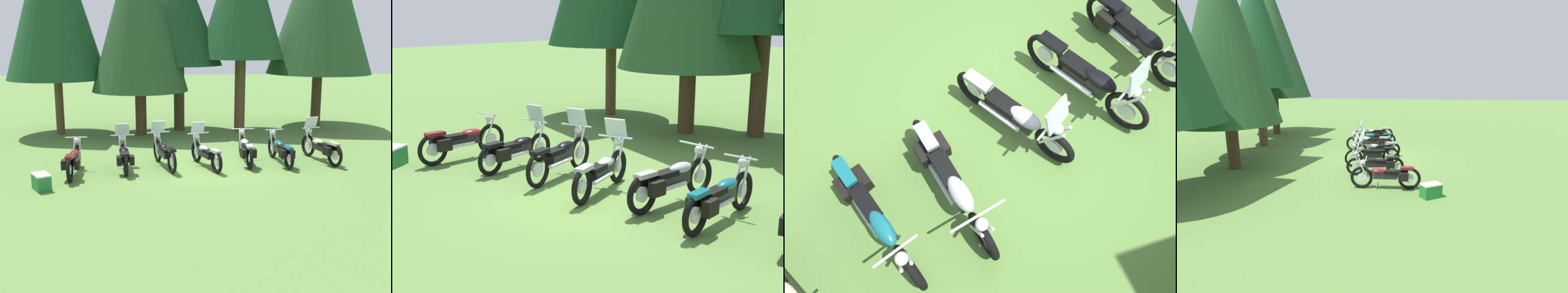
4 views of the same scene
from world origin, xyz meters
TOP-DOWN VIEW (x-y plane):
  - ground_plane at (0.00, 0.00)m, footprint 80.00×80.00m
  - motorcycle_0 at (-3.89, -0.78)m, footprint 0.66×2.31m
  - motorcycle_1 at (-2.45, -0.31)m, footprint 0.80×2.16m
  - motorcycle_2 at (-1.24, -0.03)m, footprint 0.90×2.25m
  - motorcycle_3 at (0.06, -0.11)m, footprint 0.97×2.13m
  - motorcycle_4 at (1.40, 0.31)m, footprint 0.76×2.34m
  - motorcycle_5 at (2.51, 0.16)m, footprint 0.66×2.29m
  - motorcycle_6 at (3.90, 0.35)m, footprint 0.90×2.24m
  - pine_tree_1 at (-2.13, 5.43)m, footprint 3.94×3.94m
  - pine_tree_2 at (-0.51, 6.43)m, footprint 3.74×3.74m
  - picnic_cooler at (-4.52, -2.16)m, footprint 0.63×0.71m

SIDE VIEW (x-z plane):
  - ground_plane at x=0.00m, z-range 0.00..0.00m
  - picnic_cooler at x=-4.52m, z-range 0.00..0.44m
  - motorcycle_5 at x=2.51m, z-range -0.06..0.94m
  - motorcycle_3 at x=0.06m, z-range -0.23..1.12m
  - motorcycle_1 at x=-2.45m, z-range -0.22..1.13m
  - motorcycle_4 at x=1.40m, z-range -0.05..0.97m
  - motorcycle_0 at x=-3.89m, z-range -0.05..0.97m
  - motorcycle_6 at x=3.90m, z-range -0.22..1.17m
  - motorcycle_2 at x=-1.24m, z-range -0.20..1.18m
  - pine_tree_2 at x=-0.51m, z-range 1.38..8.85m
  - pine_tree_1 at x=-2.13m, z-range 0.90..9.36m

